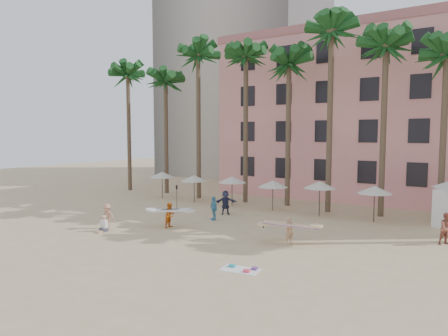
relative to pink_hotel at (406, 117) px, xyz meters
name	(u,v)px	position (x,y,z in m)	size (l,w,h in m)	color
ground	(191,249)	(-7.00, -26.00, -8.00)	(120.00, 120.00, 0.00)	#D1B789
pink_hotel	(406,117)	(0.00, 0.00, 0.00)	(35.00, 14.00, 16.00)	#F8A297
grey_tower	(246,13)	(-25.00, 12.00, 17.00)	(22.00, 18.00, 50.00)	#A89E8E
palm_row	(304,54)	(-6.49, -11.00, 4.97)	(44.40, 5.40, 16.30)	brown
umbrella_row	(252,181)	(-10.00, -13.50, -5.67)	(22.50, 2.70, 2.73)	#332B23
beach_towel	(242,269)	(-2.99, -27.40, -7.97)	(1.92, 1.24, 0.14)	white
carrier_yellow	(290,228)	(-2.87, -22.02, -7.08)	(3.08, 1.88, 1.58)	tan
carrier_white	(170,214)	(-11.34, -22.62, -7.08)	(2.85, 1.70, 1.70)	orange
beachgoers	(241,211)	(-7.75, -19.18, -7.09)	(20.73, 9.47, 1.91)	#55A8C8
paddle	(177,195)	(-14.30, -18.26, -6.59)	(0.18, 0.04, 2.23)	black
seated_man	(103,226)	(-14.29, -25.84, -7.65)	(0.45, 0.78, 1.02)	#3F3F4C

